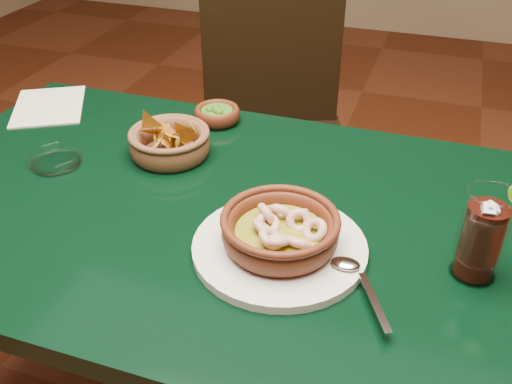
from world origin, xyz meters
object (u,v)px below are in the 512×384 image
(dining_table, at_px, (194,240))
(dining_chair, at_px, (273,129))
(chip_basket, at_px, (170,143))
(cola_drink, at_px, (482,235))
(shrimp_plate, at_px, (280,235))

(dining_table, relative_size, dining_chair, 1.21)
(chip_basket, bearing_deg, dining_chair, 84.07)
(dining_chair, xyz_separation_m, chip_basket, (-0.06, -0.57, 0.24))
(dining_chair, distance_m, cola_drink, 0.99)
(dining_chair, xyz_separation_m, cola_drink, (0.57, -0.76, 0.28))
(dining_chair, relative_size, chip_basket, 4.82)
(dining_table, relative_size, chip_basket, 5.82)
(chip_basket, height_order, cola_drink, cola_drink)
(dining_table, distance_m, shrimp_plate, 0.26)
(shrimp_plate, bearing_deg, dining_chair, 107.92)
(shrimp_plate, bearing_deg, chip_basket, 143.49)
(cola_drink, bearing_deg, dining_table, 174.87)
(shrimp_plate, distance_m, chip_basket, 0.40)
(dining_table, xyz_separation_m, cola_drink, (0.52, -0.05, 0.18))
(dining_chair, relative_size, shrimp_plate, 2.79)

